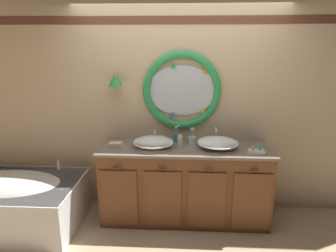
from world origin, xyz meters
TOP-DOWN VIEW (x-y plane):
  - ground_plane at (0.00, 0.00)m, footprint 14.00×14.00m
  - back_wall_assembly at (0.00, 0.59)m, footprint 6.40×0.26m
  - vanity_counter at (0.09, 0.25)m, footprint 1.98×0.64m
  - bathtub at (-1.93, -0.06)m, footprint 1.63×0.98m
  - sink_basin_left at (-0.28, 0.22)m, footprint 0.46×0.46m
  - sink_basin_right at (0.45, 0.22)m, footprint 0.47×0.47m
  - faucet_set_left at (-0.28, 0.46)m, footprint 0.20×0.15m
  - faucet_set_right at (0.45, 0.46)m, footprint 0.21×0.15m
  - toothbrush_holder_left at (-0.02, 0.44)m, footprint 0.10×0.10m
  - toothbrush_holder_right at (0.17, 0.37)m, footprint 0.09×0.09m
  - soap_dispenser at (0.03, 0.27)m, footprint 0.06×0.07m
  - folded_hand_towel at (-0.72, 0.22)m, footprint 0.16×0.11m
  - toiletry_basket at (0.85, 0.06)m, footprint 0.17×0.09m

SIDE VIEW (x-z plane):
  - ground_plane at x=0.00m, z-range 0.00..0.00m
  - bathtub at x=-1.93m, z-range 0.01..0.66m
  - vanity_counter at x=0.09m, z-range 0.00..0.91m
  - folded_hand_towel at x=-0.72m, z-range 0.91..0.96m
  - toiletry_basket at x=0.85m, z-range 0.88..0.99m
  - toothbrush_holder_right at x=0.17m, z-range 0.86..1.06m
  - faucet_set_left at x=-0.28m, z-range 0.90..1.03m
  - toothbrush_holder_left at x=-0.02m, z-range 0.86..1.08m
  - sink_basin_left at x=-0.28m, z-range 0.91..1.03m
  - soap_dispenser at x=0.03m, z-range 0.90..1.05m
  - sink_basin_right at x=0.45m, z-range 0.91..1.04m
  - faucet_set_right at x=0.45m, z-range 0.89..1.07m
  - back_wall_assembly at x=0.00m, z-range 0.02..2.62m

